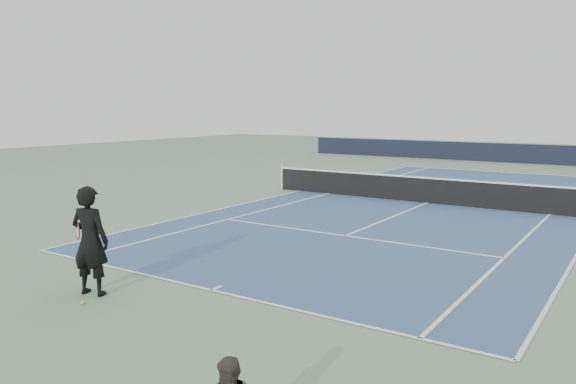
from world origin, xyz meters
The scene contains 6 objects.
ground centered at (0.00, 0.00, 0.00)m, with size 80.00×80.00×0.00m, color slate.
court_surface centered at (0.00, 0.00, 0.01)m, with size 10.97×23.77×0.01m, color #34537D.
tennis_net centered at (0.00, 0.00, 0.50)m, with size 12.90×0.10×1.07m.
windscreen_far centered at (0.00, 17.88, 0.60)m, with size 30.00×0.25×1.20m, color black.
tennis_player centered at (-1.72, -13.25, 1.02)m, with size 0.89×0.73×2.04m.
tennis_ball centered at (-1.41, -13.71, 0.03)m, with size 0.07×0.07×0.07m, color yellow.
Camera 1 is at (6.86, -19.65, 3.44)m, focal length 35.00 mm.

